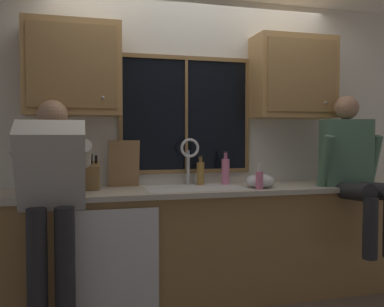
# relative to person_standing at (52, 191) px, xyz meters

# --- Properties ---
(back_wall) EXTENTS (5.66, 0.12, 2.55)m
(back_wall) POSITION_rel_person_standing_xyz_m (1.15, 0.70, 0.30)
(back_wall) COLOR silver
(back_wall) RESTS_ON floor
(window_glass) EXTENTS (1.10, 0.02, 0.95)m
(window_glass) POSITION_rel_person_standing_xyz_m (1.08, 0.63, 0.55)
(window_glass) COLOR black
(window_frame_top) EXTENTS (1.17, 0.02, 0.04)m
(window_frame_top) POSITION_rel_person_standing_xyz_m (1.08, 0.62, 1.04)
(window_frame_top) COLOR olive
(window_frame_bottom) EXTENTS (1.17, 0.02, 0.04)m
(window_frame_bottom) POSITION_rel_person_standing_xyz_m (1.08, 0.62, 0.06)
(window_frame_bottom) COLOR olive
(window_frame_left) EXTENTS (0.03, 0.02, 0.95)m
(window_frame_left) POSITION_rel_person_standing_xyz_m (0.51, 0.62, 0.55)
(window_frame_left) COLOR olive
(window_frame_right) EXTENTS (0.04, 0.02, 0.95)m
(window_frame_right) POSITION_rel_person_standing_xyz_m (1.65, 0.62, 0.55)
(window_frame_right) COLOR olive
(window_mullion_center) EXTENTS (0.02, 0.02, 0.95)m
(window_mullion_center) POSITION_rel_person_standing_xyz_m (1.08, 0.62, 0.55)
(window_mullion_center) COLOR olive
(lower_cabinet_run) EXTENTS (3.26, 0.58, 0.88)m
(lower_cabinet_run) POSITION_rel_person_standing_xyz_m (1.15, 0.35, -0.53)
(lower_cabinet_run) COLOR #A07744
(lower_cabinet_run) RESTS_ON floor
(countertop) EXTENTS (3.32, 0.62, 0.04)m
(countertop) POSITION_rel_person_standing_xyz_m (1.15, 0.33, -0.07)
(countertop) COLOR beige
(countertop) RESTS_ON lower_cabinet_run
(dishwasher_front) EXTENTS (0.60, 0.02, 0.74)m
(dishwasher_front) POSITION_rel_person_standing_xyz_m (0.43, 0.03, -0.52)
(dishwasher_front) COLOR white
(upper_cabinet_left) EXTENTS (0.73, 0.36, 0.72)m
(upper_cabinet_left) POSITION_rel_person_standing_xyz_m (0.14, 0.47, 0.89)
(upper_cabinet_left) COLOR #B2844C
(upper_cabinet_right) EXTENTS (0.73, 0.36, 0.72)m
(upper_cabinet_right) POSITION_rel_person_standing_xyz_m (2.03, 0.47, 0.89)
(upper_cabinet_right) COLOR #B2844C
(sink) EXTENTS (0.80, 0.46, 0.21)m
(sink) POSITION_rel_person_standing_xyz_m (1.08, 0.34, -0.15)
(sink) COLOR silver
(sink) RESTS_ON lower_cabinet_run
(faucet) EXTENTS (0.18, 0.09, 0.40)m
(faucet) POSITION_rel_person_standing_xyz_m (1.09, 0.52, 0.20)
(faucet) COLOR silver
(faucet) RESTS_ON countertop
(person_standing) EXTENTS (0.53, 0.67, 1.60)m
(person_standing) POSITION_rel_person_standing_xyz_m (0.00, 0.00, 0.00)
(person_standing) COLOR #262628
(person_standing) RESTS_ON floor
(person_sitting_on_counter) EXTENTS (0.54, 0.63, 1.26)m
(person_sitting_on_counter) POSITION_rel_person_standing_xyz_m (2.37, 0.06, 0.13)
(person_sitting_on_counter) COLOR #262628
(person_sitting_on_counter) RESTS_ON countertop
(knife_block) EXTENTS (0.12, 0.18, 0.32)m
(knife_block) POSITION_rel_person_standing_xyz_m (0.27, 0.39, 0.06)
(knife_block) COLOR olive
(knife_block) RESTS_ON countertop
(cutting_board) EXTENTS (0.25, 0.10, 0.39)m
(cutting_board) POSITION_rel_person_standing_xyz_m (0.53, 0.54, 0.14)
(cutting_board) COLOR #997047
(cutting_board) RESTS_ON countertop
(mixing_bowl) EXTENTS (0.24, 0.24, 0.12)m
(mixing_bowl) POSITION_rel_person_standing_xyz_m (1.61, 0.23, -0.00)
(mixing_bowl) COLOR silver
(mixing_bowl) RESTS_ON countertop
(soap_dispenser) EXTENTS (0.06, 0.07, 0.20)m
(soap_dispenser) POSITION_rel_person_standing_xyz_m (1.55, 0.12, 0.02)
(soap_dispenser) COLOR pink
(soap_dispenser) RESTS_ON countertop
(bottle_green_glass) EXTENTS (0.07, 0.07, 0.25)m
(bottle_green_glass) POSITION_rel_person_standing_xyz_m (1.18, 0.53, 0.05)
(bottle_green_glass) COLOR olive
(bottle_green_glass) RESTS_ON countertop
(bottle_tall_clear) EXTENTS (0.07, 0.07, 0.29)m
(bottle_tall_clear) POSITION_rel_person_standing_xyz_m (1.40, 0.50, 0.07)
(bottle_tall_clear) COLOR pink
(bottle_tall_clear) RESTS_ON countertop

